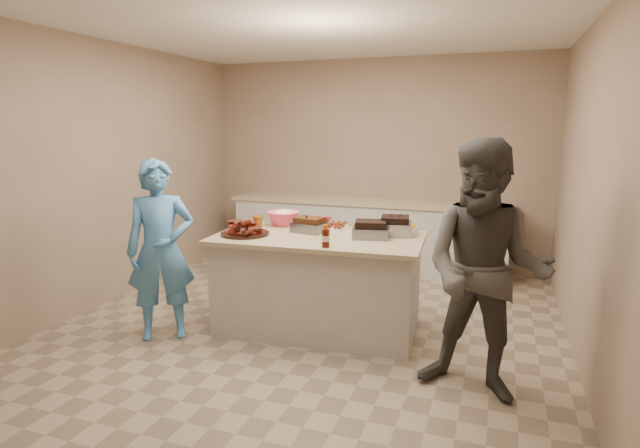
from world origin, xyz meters
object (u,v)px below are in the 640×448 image
(rib_platter, at_px, (245,235))
(mustard_bottle, at_px, (311,229))
(island, at_px, (318,328))
(bbq_bottle_b, at_px, (326,247))
(guest_blue, at_px, (166,335))
(plastic_cup, at_px, (258,226))
(guest_gray, at_px, (477,393))
(bbq_bottle_a, at_px, (326,246))
(roasting_pan, at_px, (395,235))
(coleslaw_bowl, at_px, (284,225))

(rib_platter, distance_m, mustard_bottle, 0.64)
(island, bearing_deg, bbq_bottle_b, -65.35)
(rib_platter, height_order, guest_blue, rib_platter)
(plastic_cup, bearing_deg, guest_gray, -23.43)
(island, relative_size, guest_blue, 1.18)
(bbq_bottle_a, relative_size, bbq_bottle_b, 0.95)
(island, height_order, bbq_bottle_a, bbq_bottle_a)
(guest_blue, bearing_deg, mustard_bottle, 4.99)
(rib_platter, height_order, bbq_bottle_b, bbq_bottle_b)
(guest_blue, bearing_deg, bbq_bottle_b, -24.59)
(roasting_pan, bearing_deg, guest_blue, -163.14)
(rib_platter, height_order, guest_gray, rib_platter)
(guest_blue, bearing_deg, island, -7.65)
(island, relative_size, rib_platter, 4.24)
(mustard_bottle, height_order, guest_gray, mustard_bottle)
(coleslaw_bowl, bearing_deg, guest_gray, -28.67)
(plastic_cup, height_order, guest_gray, plastic_cup)
(island, distance_m, guest_blue, 1.37)
(guest_gray, bearing_deg, coleslaw_bowl, 161.60)
(rib_platter, relative_size, guest_gray, 0.25)
(island, distance_m, bbq_bottle_a, 0.96)
(bbq_bottle_b, bearing_deg, guest_gray, -14.91)
(roasting_pan, distance_m, bbq_bottle_b, 0.79)
(bbq_bottle_b, bearing_deg, mustard_bottle, 120.43)
(mustard_bottle, height_order, plastic_cup, mustard_bottle)
(rib_platter, xyz_separation_m, roasting_pan, (1.27, 0.46, 0.00))
(mustard_bottle, relative_size, guest_gray, 0.07)
(island, height_order, bbq_bottle_b, bbq_bottle_b)
(coleslaw_bowl, distance_m, mustard_bottle, 0.34)
(roasting_pan, relative_size, bbq_bottle_a, 1.64)
(bbq_bottle_a, bearing_deg, guest_blue, -169.07)
(bbq_bottle_b, xyz_separation_m, mustard_bottle, (-0.37, 0.62, 0.00))
(rib_platter, distance_m, plastic_cup, 0.41)
(coleslaw_bowl, xyz_separation_m, plastic_cup, (-0.22, -0.12, 0.00))
(guest_blue, bearing_deg, bbq_bottle_a, -23.41)
(coleslaw_bowl, distance_m, guest_blue, 1.50)
(rib_platter, xyz_separation_m, mustard_bottle, (0.47, 0.43, 0.00))
(mustard_bottle, height_order, guest_blue, mustard_bottle)
(island, distance_m, coleslaw_bowl, 1.07)
(rib_platter, bearing_deg, plastic_cup, 100.05)
(coleslaw_bowl, bearing_deg, bbq_bottle_b, -46.34)
(roasting_pan, bearing_deg, plastic_cup, 173.37)
(island, distance_m, plastic_cup, 1.15)
(coleslaw_bowl, relative_size, mustard_bottle, 2.79)
(island, xyz_separation_m, guest_gray, (1.44, -0.70, 0.00))
(bbq_bottle_b, distance_m, guest_gray, 1.55)
(plastic_cup, bearing_deg, coleslaw_bowl, 29.73)
(roasting_pan, xyz_separation_m, bbq_bottle_a, (-0.44, -0.63, 0.00))
(island, bearing_deg, mustard_bottle, 119.60)
(plastic_cup, bearing_deg, bbq_bottle_a, -32.38)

